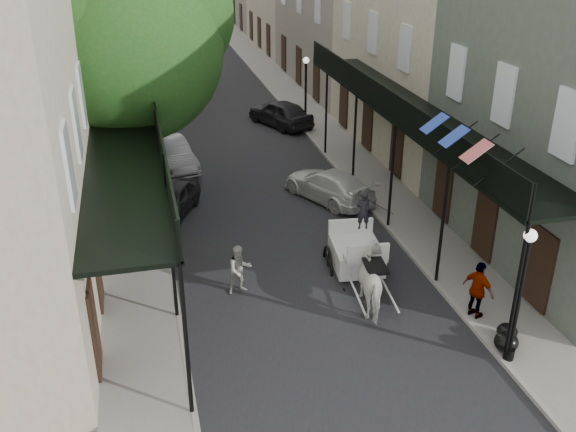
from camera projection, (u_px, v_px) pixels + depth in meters
ground at (332, 339)px, 17.39m from camera, size 140.00×140.00×0.00m
road at (223, 124)px, 34.93m from camera, size 8.00×90.00×0.01m
sidewalk_left at (129, 130)px, 33.84m from camera, size 2.20×90.00×0.12m
sidewalk_right at (311, 117)px, 35.98m from camera, size 2.20×90.00×0.12m
building_row_left at (57, 5)px, 39.60m from camera, size 5.00×80.00×10.50m
gallery_left at (130, 132)px, 20.75m from camera, size 2.20×18.05×4.88m
gallery_right at (406, 112)px, 22.80m from camera, size 2.20×18.05×4.88m
tree_near at (138, 37)px, 22.63m from camera, size 7.31×6.80×9.63m
tree_far at (131, 5)px, 35.18m from camera, size 6.45×6.00×8.61m
lamppost_right_near at (520, 295)px, 15.64m from camera, size 0.32×0.32×3.71m
lamppost_left at (159, 198)px, 20.90m from camera, size 0.32×0.32×3.71m
lamppost_right_far at (306, 92)px, 33.17m from camera, size 0.32×0.32×3.71m
horse at (375, 282)px, 18.43m from camera, size 1.16×2.17×1.76m
carriage at (354, 231)px, 20.77m from camera, size 1.98×2.73×2.94m
pedestrian_walking at (240, 269)px, 19.26m from camera, size 0.86×0.73×1.55m
pedestrian_sidewalk_left at (131, 126)px, 31.51m from camera, size 1.25×1.15×1.68m
pedestrian_sidewalk_right at (478, 290)px, 17.82m from camera, size 0.78×1.09×1.72m
car_left_near at (171, 201)px, 24.26m from camera, size 2.78×3.82×1.21m
car_left_mid at (172, 154)px, 28.70m from camera, size 2.24×4.23×1.33m
car_left_far at (160, 64)px, 45.10m from camera, size 4.57×6.01×1.52m
car_right_near at (329, 185)px, 25.59m from camera, size 3.35×4.58×1.23m
car_right_far at (281, 113)px, 34.39m from camera, size 3.25×4.51×1.43m
trash_bags at (507, 338)px, 16.84m from camera, size 0.89×1.04×0.54m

